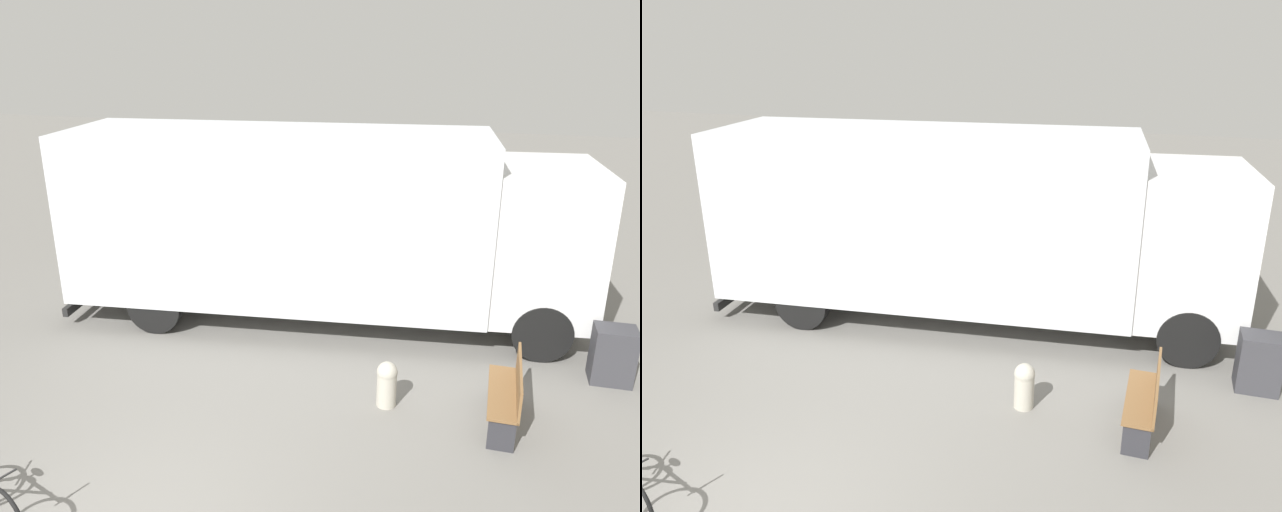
# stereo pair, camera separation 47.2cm
# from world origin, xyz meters

# --- Properties ---
(delivery_truck) EXTENTS (9.35, 3.22, 3.44)m
(delivery_truck) POSITION_xyz_m (0.62, 5.84, 1.90)
(delivery_truck) COLOR silver
(delivery_truck) RESTS_ON ground
(park_bench) EXTENTS (0.43, 1.42, 0.89)m
(park_bench) POSITION_xyz_m (3.95, 3.24, 0.47)
(park_bench) COLOR brown
(park_bench) RESTS_ON ground
(bollard_near_bench) EXTENTS (0.30, 0.30, 0.68)m
(bollard_near_bench) POSITION_xyz_m (2.30, 3.24, 0.37)
(bollard_near_bench) COLOR #B2AD9E
(bollard_near_bench) RESTS_ON ground
(utility_box) EXTENTS (0.60, 0.47, 0.88)m
(utility_box) POSITION_xyz_m (5.50, 4.76, 0.44)
(utility_box) COLOR #38383D
(utility_box) RESTS_ON ground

